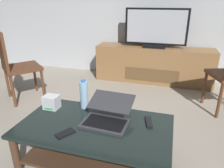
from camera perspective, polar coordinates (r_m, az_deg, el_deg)
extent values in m
plane|color=#9E9384|center=(1.94, -4.45, -20.42)|extent=(7.68, 7.68, 0.00)
cube|color=black|center=(1.69, -4.68, -11.29)|extent=(1.19, 0.66, 0.03)
cube|color=#472D1E|center=(1.84, -4.44, -17.60)|extent=(1.04, 0.58, 0.02)
cylinder|color=#472D1E|center=(1.86, -24.51, -17.39)|extent=(0.06, 0.06, 0.37)
cylinder|color=#472D1E|center=(2.23, -15.24, -9.13)|extent=(0.06, 0.06, 0.37)
cylinder|color=#472D1E|center=(1.95, 14.27, -13.89)|extent=(0.06, 0.06, 0.37)
cube|color=olive|center=(3.59, 11.08, 5.18)|extent=(1.88, 0.41, 0.58)
cube|color=brown|center=(3.43, 10.58, 2.37)|extent=(0.85, 0.01, 0.20)
cube|color=black|center=(3.49, 11.43, 10.07)|extent=(0.34, 0.20, 0.05)
cube|color=black|center=(3.45, 11.81, 14.95)|extent=(0.96, 0.04, 0.55)
cube|color=#B2B7C1|center=(3.42, 11.77, 14.91)|extent=(0.90, 0.01, 0.50)
cylinder|color=#59331E|center=(3.03, 23.69, -0.99)|extent=(0.04, 0.04, 0.44)
cylinder|color=#59331E|center=(2.73, 27.06, -4.09)|extent=(0.04, 0.04, 0.44)
cube|color=#59331E|center=(3.08, -23.09, 4.07)|extent=(0.62, 0.62, 0.04)
cube|color=#59331E|center=(2.99, -27.53, 7.80)|extent=(0.35, 0.29, 0.49)
cylinder|color=#59331E|center=(3.02, -18.16, -0.34)|extent=(0.04, 0.04, 0.43)
cylinder|color=#59331E|center=(3.36, -20.09, 1.70)|extent=(0.04, 0.04, 0.43)
cylinder|color=#59331E|center=(2.95, -25.18, -1.91)|extent=(0.04, 0.04, 0.43)
cylinder|color=#59331E|center=(3.30, -26.39, 0.33)|extent=(0.04, 0.04, 0.43)
cube|color=#333338|center=(1.68, -1.94, -10.66)|extent=(0.37, 0.25, 0.02)
cube|color=black|center=(1.67, -1.94, -10.37)|extent=(0.32, 0.20, 0.00)
cube|color=#333338|center=(1.74, -0.17, -4.77)|extent=(0.37, 0.25, 0.08)
cube|color=teal|center=(1.74, -0.21, -4.85)|extent=(0.33, 0.22, 0.06)
cube|color=silver|center=(1.96, -16.05, -4.70)|extent=(0.13, 0.11, 0.12)
cube|color=#19D84C|center=(1.94, -16.77, -6.43)|extent=(0.08, 0.00, 0.01)
cylinder|color=#99C6E5|center=(1.89, -7.58, -2.97)|extent=(0.07, 0.07, 0.25)
cylinder|color=blue|center=(1.84, -7.79, 0.81)|extent=(0.04, 0.04, 0.02)
cube|color=black|center=(1.62, -12.54, -12.87)|extent=(0.13, 0.16, 0.01)
cube|color=black|center=(1.72, 9.91, -10.09)|extent=(0.08, 0.17, 0.02)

